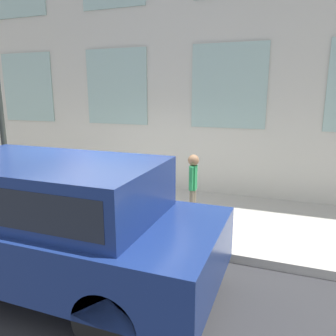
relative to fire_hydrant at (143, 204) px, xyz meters
name	(u,v)px	position (x,y,z in m)	size (l,w,h in m)	color
ground_plane	(110,241)	(-0.67, 0.35, -0.53)	(80.00, 80.00, 0.00)	#2D2D30
sidewalk	(145,210)	(0.88, 0.35, -0.46)	(3.10, 60.00, 0.15)	#B2ADA3
fire_hydrant	(143,204)	(0.00, 0.00, 0.00)	(0.28, 0.41, 0.75)	gray
person	(193,182)	(0.46, -0.87, 0.42)	(0.32, 0.21, 1.34)	#726651
parked_truck_navy_near	(44,214)	(-2.10, 0.49, 0.50)	(1.94, 4.90, 1.78)	black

